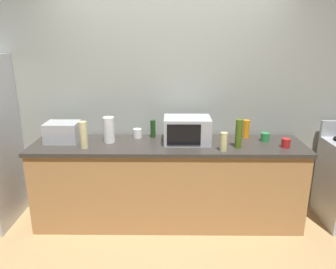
{
  "coord_description": "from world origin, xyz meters",
  "views": [
    {
      "loc": [
        0.03,
        -2.78,
        1.97
      ],
      "look_at": [
        0.0,
        0.4,
        1.0
      ],
      "focal_mm": 34.46,
      "sensor_mm": 36.0,
      "label": 1
    }
  ],
  "objects_px": {
    "bottle_olive_oil": "(239,134)",
    "bottle_dish_soap": "(246,129)",
    "bottle_vinegar": "(224,142)",
    "mug_red": "(286,143)",
    "microwave": "(187,130)",
    "mug_green": "(265,137)",
    "toaster_oven": "(63,132)",
    "mug_white": "(137,133)",
    "paper_towel_roll": "(109,130)",
    "bottle_wine": "(153,129)",
    "bottle_hand_soap": "(83,135)"
  },
  "relations": [
    {
      "from": "bottle_vinegar",
      "to": "microwave",
      "type": "bearing_deg",
      "value": 142.43
    },
    {
      "from": "toaster_oven",
      "to": "bottle_hand_soap",
      "type": "height_order",
      "value": "bottle_hand_soap"
    },
    {
      "from": "toaster_oven",
      "to": "mug_green",
      "type": "xyz_separation_m",
      "value": [
        2.15,
        0.04,
        -0.06
      ]
    },
    {
      "from": "bottle_vinegar",
      "to": "mug_white",
      "type": "distance_m",
      "value": 0.98
    },
    {
      "from": "microwave",
      "to": "mug_green",
      "type": "xyz_separation_m",
      "value": [
        0.84,
        0.05,
        -0.09
      ]
    },
    {
      "from": "bottle_dish_soap",
      "to": "mug_green",
      "type": "distance_m",
      "value": 0.23
    },
    {
      "from": "bottle_hand_soap",
      "to": "mug_red",
      "type": "height_order",
      "value": "bottle_hand_soap"
    },
    {
      "from": "bottle_olive_oil",
      "to": "bottle_dish_soap",
      "type": "bearing_deg",
      "value": 66.0
    },
    {
      "from": "bottle_vinegar",
      "to": "bottle_wine",
      "type": "relative_size",
      "value": 0.95
    },
    {
      "from": "bottle_vinegar",
      "to": "mug_green",
      "type": "relative_size",
      "value": 2.01
    },
    {
      "from": "microwave",
      "to": "bottle_olive_oil",
      "type": "bearing_deg",
      "value": -18.06
    },
    {
      "from": "paper_towel_roll",
      "to": "bottle_hand_soap",
      "type": "xyz_separation_m",
      "value": [
        -0.22,
        -0.19,
        0.0
      ]
    },
    {
      "from": "paper_towel_roll",
      "to": "bottle_dish_soap",
      "type": "bearing_deg",
      "value": 7.01
    },
    {
      "from": "mug_white",
      "to": "microwave",
      "type": "bearing_deg",
      "value": -16.65
    },
    {
      "from": "bottle_vinegar",
      "to": "bottle_dish_soap",
      "type": "distance_m",
      "value": 0.55
    },
    {
      "from": "toaster_oven",
      "to": "bottle_vinegar",
      "type": "distance_m",
      "value": 1.68
    },
    {
      "from": "bottle_vinegar",
      "to": "bottle_dish_soap",
      "type": "height_order",
      "value": "bottle_dish_soap"
    },
    {
      "from": "bottle_wine",
      "to": "bottle_dish_soap",
      "type": "distance_m",
      "value": 1.03
    },
    {
      "from": "paper_towel_roll",
      "to": "bottle_vinegar",
      "type": "xyz_separation_m",
      "value": [
        1.16,
        -0.27,
        -0.04
      ]
    },
    {
      "from": "bottle_olive_oil",
      "to": "bottle_hand_soap",
      "type": "xyz_separation_m",
      "value": [
        -1.54,
        -0.02,
        -0.01
      ]
    },
    {
      "from": "bottle_vinegar",
      "to": "bottle_wine",
      "type": "bearing_deg",
      "value": 148.21
    },
    {
      "from": "microwave",
      "to": "mug_green",
      "type": "height_order",
      "value": "microwave"
    },
    {
      "from": "bottle_dish_soap",
      "to": "bottle_vinegar",
      "type": "bearing_deg",
      "value": -125.25
    },
    {
      "from": "bottle_dish_soap",
      "to": "mug_white",
      "type": "xyz_separation_m",
      "value": [
        -1.2,
        -0.02,
        -0.05
      ]
    },
    {
      "from": "bottle_hand_soap",
      "to": "bottle_dish_soap",
      "type": "height_order",
      "value": "bottle_hand_soap"
    },
    {
      "from": "bottle_olive_oil",
      "to": "bottle_dish_soap",
      "type": "xyz_separation_m",
      "value": [
        0.16,
        0.35,
        -0.05
      ]
    },
    {
      "from": "bottle_olive_oil",
      "to": "mug_green",
      "type": "bearing_deg",
      "value": 32.96
    },
    {
      "from": "bottle_dish_soap",
      "to": "mug_red",
      "type": "relative_size",
      "value": 2.14
    },
    {
      "from": "bottle_olive_oil",
      "to": "bottle_wine",
      "type": "distance_m",
      "value": 0.94
    },
    {
      "from": "paper_towel_roll",
      "to": "mug_white",
      "type": "bearing_deg",
      "value": 29.42
    },
    {
      "from": "toaster_oven",
      "to": "mug_red",
      "type": "bearing_deg",
      "value": -4.06
    },
    {
      "from": "bottle_wine",
      "to": "mug_green",
      "type": "relative_size",
      "value": 2.12
    },
    {
      "from": "bottle_olive_oil",
      "to": "bottle_wine",
      "type": "relative_size",
      "value": 1.49
    },
    {
      "from": "toaster_oven",
      "to": "mug_white",
      "type": "xyz_separation_m",
      "value": [
        0.77,
        0.15,
        -0.06
      ]
    },
    {
      "from": "microwave",
      "to": "bottle_wine",
      "type": "xyz_separation_m",
      "value": [
        -0.37,
        0.18,
        -0.04
      ]
    },
    {
      "from": "bottle_vinegar",
      "to": "bottle_wine",
      "type": "height_order",
      "value": "bottle_wine"
    },
    {
      "from": "mug_red",
      "to": "microwave",
      "type": "bearing_deg",
      "value": 171.31
    },
    {
      "from": "microwave",
      "to": "paper_towel_roll",
      "type": "height_order",
      "value": "same"
    },
    {
      "from": "paper_towel_roll",
      "to": "bottle_wine",
      "type": "height_order",
      "value": "paper_towel_roll"
    },
    {
      "from": "bottle_olive_oil",
      "to": "bottle_vinegar",
      "type": "height_order",
      "value": "bottle_olive_oil"
    },
    {
      "from": "mug_white",
      "to": "mug_red",
      "type": "distance_m",
      "value": 1.55
    },
    {
      "from": "bottle_hand_soap",
      "to": "bottle_wine",
      "type": "height_order",
      "value": "bottle_hand_soap"
    },
    {
      "from": "microwave",
      "to": "bottle_olive_oil",
      "type": "relative_size",
      "value": 1.65
    },
    {
      "from": "bottle_olive_oil",
      "to": "bottle_hand_soap",
      "type": "relative_size",
      "value": 1.07
    },
    {
      "from": "bottle_vinegar",
      "to": "paper_towel_roll",
      "type": "bearing_deg",
      "value": 167.09
    },
    {
      "from": "bottle_vinegar",
      "to": "mug_red",
      "type": "xyz_separation_m",
      "value": [
        0.64,
        0.11,
        -0.05
      ]
    },
    {
      "from": "bottle_olive_oil",
      "to": "mug_red",
      "type": "xyz_separation_m",
      "value": [
        0.48,
        0.01,
        -0.1
      ]
    },
    {
      "from": "bottle_vinegar",
      "to": "mug_white",
      "type": "relative_size",
      "value": 1.87
    },
    {
      "from": "mug_white",
      "to": "mug_red",
      "type": "xyz_separation_m",
      "value": [
        1.52,
        -0.31,
        -0.0
      ]
    },
    {
      "from": "bottle_vinegar",
      "to": "bottle_wine",
      "type": "xyz_separation_m",
      "value": [
        -0.71,
        0.44,
        0.0
      ]
    }
  ]
}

